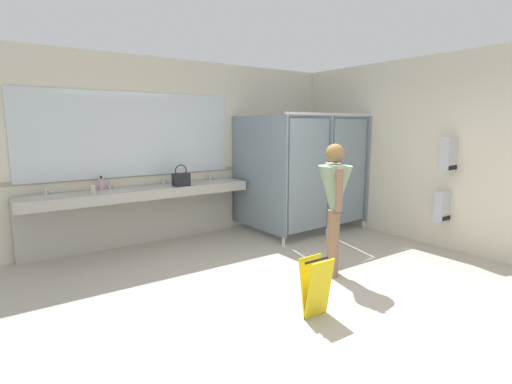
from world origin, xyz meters
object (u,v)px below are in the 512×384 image
(wet_floor_sign, at_px, (316,287))
(person_standing, at_px, (334,194))
(paper_cup, at_px, (93,189))
(handbag, at_px, (181,179))
(soap_dispenser, at_px, (102,184))
(paper_towel_dispenser_upper, at_px, (451,155))
(paper_towel_dispenser_lower, at_px, (444,206))

(wet_floor_sign, bearing_deg, person_standing, 36.00)
(paper_cup, bearing_deg, handbag, -4.77)
(handbag, height_order, soap_dispenser, handbag)
(paper_towel_dispenser_upper, height_order, person_standing, paper_towel_dispenser_upper)
(paper_towel_dispenser_upper, distance_m, paper_towel_dispenser_lower, 0.75)
(soap_dispenser, bearing_deg, paper_towel_dispenser_upper, -34.69)
(person_standing, bearing_deg, paper_cup, 132.67)
(handbag, distance_m, wet_floor_sign, 2.99)
(handbag, bearing_deg, paper_towel_dispenser_lower, -39.66)
(person_standing, distance_m, wet_floor_sign, 1.34)
(handbag, height_order, paper_cup, handbag)
(soap_dispenser, bearing_deg, person_standing, -51.83)
(paper_towel_dispenser_lower, xyz_separation_m, soap_dispenser, (-4.04, 2.76, 0.34))
(person_standing, xyz_separation_m, handbag, (-0.92, 2.24, 0.00))
(paper_towel_dispenser_lower, distance_m, person_standing, 2.09)
(paper_cup, distance_m, wet_floor_sign, 3.32)
(person_standing, height_order, handbag, person_standing)
(soap_dispenser, bearing_deg, paper_towel_dispenser_lower, -34.32)
(handbag, distance_m, soap_dispenser, 1.12)
(paper_towel_dispenser_lower, relative_size, handbag, 1.40)
(paper_towel_dispenser_lower, distance_m, soap_dispenser, 4.91)
(person_standing, height_order, soap_dispenser, person_standing)
(person_standing, xyz_separation_m, soap_dispenser, (-2.00, 2.54, -0.02))
(handbag, bearing_deg, wet_floor_sign, -90.03)
(paper_towel_dispenser_upper, xyz_separation_m, wet_floor_sign, (-2.97, -0.41, -1.09))
(paper_towel_dispenser_upper, bearing_deg, paper_cup, 148.26)
(soap_dispenser, bearing_deg, paper_cup, -129.56)
(paper_towel_dispenser_lower, xyz_separation_m, handbag, (-2.97, 2.46, 0.36))
(soap_dispenser, bearing_deg, wet_floor_sign, -71.49)
(paper_towel_dispenser_upper, bearing_deg, person_standing, 172.75)
(person_standing, distance_m, handbag, 2.42)
(paper_cup, xyz_separation_m, wet_floor_sign, (1.24, -3.01, -0.65))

